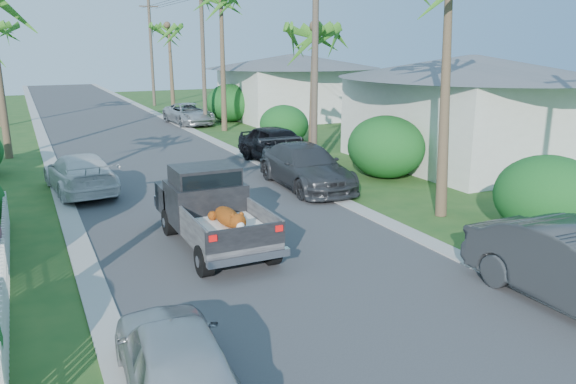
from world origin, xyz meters
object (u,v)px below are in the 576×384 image
house_right_far (294,89)px  parked_car_lf (80,173)px  palm_r_d (169,26)px  parked_car_rf (278,145)px  palm_r_b (314,27)px  utility_pole_c (203,55)px  parked_car_ln (175,360)px  utility_pole_b (315,61)px  house_right_near (469,113)px  parked_car_rd (189,114)px  utility_pole_d (151,52)px  parked_car_rm (306,167)px  pickup_truck (209,206)px

house_right_far → parked_car_lf: bearing=-135.6°
palm_r_d → parked_car_rf: bearing=-93.5°
parked_car_rf → palm_r_b: (1.60, -0.31, 5.11)m
house_right_far → utility_pole_c: (-7.40, -2.00, 2.48)m
parked_car_ln → utility_pole_b: utility_pole_b is taller
parked_car_rf → utility_pole_b: bearing=-81.3°
palm_r_d → utility_pole_b: utility_pole_b is taller
parked_car_rf → house_right_near: bearing=-28.4°
palm_r_b → house_right_near: palm_r_b is taller
parked_car_rf → parked_car_lf: bearing=-175.5°
parked_car_rd → utility_pole_d: utility_pole_d is taller
parked_car_rm → utility_pole_b: bearing=57.0°
parked_car_rd → palm_r_b: 15.73m
pickup_truck → parked_car_rf: size_ratio=1.04×
parked_car_rd → palm_r_b: bearing=-88.2°
house_right_far → utility_pole_d: (-7.40, 13.00, 2.48)m
parked_car_rf → utility_pole_d: size_ratio=0.55×
pickup_truck → parked_car_lf: size_ratio=1.05×
parked_car_rm → utility_pole_c: size_ratio=0.60×
utility_pole_c → pickup_truck: bearing=-107.2°
parked_car_rf → utility_pole_b: utility_pole_b is taller
parked_car_ln → palm_r_b: size_ratio=0.54×
utility_pole_c → utility_pole_d: bearing=90.0°
pickup_truck → palm_r_d: 34.68m
utility_pole_b → house_right_near: bearing=-7.7°
palm_r_b → utility_pole_b: utility_pole_b is taller
palm_r_d → utility_pole_c: (-0.90, -12.00, -2.14)m
pickup_truck → house_right_far: 27.27m
pickup_truck → parked_car_rf: bearing=55.3°
palm_r_b → utility_pole_b: (-1.00, -2.00, -1.35)m
utility_pole_d → house_right_near: bearing=-76.6°
parked_car_rd → house_right_near: 19.52m
parked_car_rd → parked_car_ln: 30.89m
parked_car_lf → utility_pole_b: utility_pole_b is taller
parked_car_rd → parked_car_ln: size_ratio=1.29×
parked_car_rf → palm_r_b: bearing=-16.8°
utility_pole_d → utility_pole_b: bearing=-90.0°
parked_car_ln → parked_car_lf: size_ratio=0.79×
pickup_truck → parked_car_rm: pickup_truck is taller
parked_car_rf → parked_car_lf: (-8.60, -1.57, -0.13)m
house_right_near → utility_pole_d: (-7.40, 31.00, 2.38)m
pickup_truck → parked_car_ln: bearing=-112.0°
utility_pole_b → parked_car_rd: bearing=92.1°
parked_car_rf → house_right_far: 16.78m
pickup_truck → house_right_far: (14.01, 23.37, 1.11)m
utility_pole_c → utility_pole_d: size_ratio=1.00×
palm_r_d → utility_pole_b: bearing=-91.9°
palm_r_b → house_right_near: size_ratio=0.80×
palm_r_d → house_right_near: bearing=-76.9°
parked_car_rd → utility_pole_d: size_ratio=0.56×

